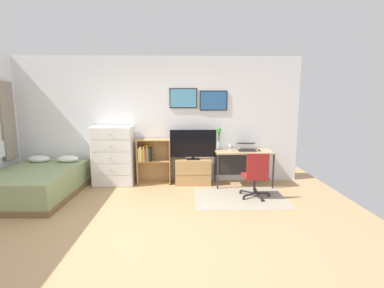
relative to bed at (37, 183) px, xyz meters
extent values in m
plane|color=tan|center=(2.17, -1.41, -0.26)|extent=(7.20, 7.20, 0.00)
cube|color=white|center=(2.17, 1.02, 1.09)|extent=(6.12, 0.06, 2.70)
cube|color=black|center=(2.73, 0.97, 1.56)|extent=(0.59, 0.02, 0.42)
cube|color=#4C93B7|center=(2.73, 0.96, 1.56)|extent=(0.55, 0.01, 0.38)
cube|color=black|center=(3.37, 0.97, 1.51)|extent=(0.59, 0.02, 0.42)
cube|color=#285B93|center=(3.37, 0.96, 1.51)|extent=(0.55, 0.01, 0.38)
cube|color=gray|center=(-0.77, 0.58, 1.12)|extent=(0.05, 0.40, 1.54)
cube|color=#9E937F|center=(3.78, -0.14, -0.26)|extent=(1.70, 1.20, 0.01)
cube|color=brown|center=(0.00, -0.02, -0.21)|extent=(1.40, 1.94, 0.10)
cube|color=#8C9E6B|center=(0.00, -0.02, 0.04)|extent=(1.36, 1.90, 0.42)
ellipsoid|color=white|center=(-0.28, 0.69, 0.31)|extent=(0.45, 0.29, 0.14)
ellipsoid|color=white|center=(0.31, 0.68, 0.31)|extent=(0.45, 0.29, 0.14)
cube|color=white|center=(1.24, 0.75, 0.36)|extent=(0.84, 0.42, 1.25)
cube|color=silver|center=(1.24, 0.53, -0.13)|extent=(0.80, 0.01, 0.23)
sphere|color=#A59E8C|center=(1.24, 0.51, -0.13)|extent=(0.03, 0.03, 0.03)
cube|color=silver|center=(1.24, 0.53, 0.11)|extent=(0.80, 0.01, 0.23)
sphere|color=#A59E8C|center=(1.24, 0.51, 0.11)|extent=(0.03, 0.03, 0.03)
cube|color=silver|center=(1.24, 0.53, 0.36)|extent=(0.80, 0.01, 0.23)
sphere|color=#A59E8C|center=(1.24, 0.51, 0.36)|extent=(0.03, 0.03, 0.03)
cube|color=silver|center=(1.24, 0.53, 0.61)|extent=(0.80, 0.01, 0.23)
sphere|color=#A59E8C|center=(1.24, 0.51, 0.61)|extent=(0.03, 0.03, 0.03)
cube|color=silver|center=(1.24, 0.53, 0.85)|extent=(0.80, 0.01, 0.23)
sphere|color=#A59E8C|center=(1.24, 0.51, 0.85)|extent=(0.03, 0.03, 0.03)
cube|color=tan|center=(1.75, 0.81, 0.22)|extent=(0.02, 0.30, 0.96)
cube|color=tan|center=(2.43, 0.81, 0.22)|extent=(0.02, 0.30, 0.96)
cube|color=tan|center=(2.09, 0.81, -0.26)|extent=(0.70, 0.30, 0.02)
cube|color=tan|center=(2.09, 0.81, 0.24)|extent=(0.67, 0.30, 0.02)
cube|color=tan|center=(2.09, 0.81, 0.69)|extent=(0.67, 0.30, 0.02)
cube|color=tan|center=(2.09, 0.95, 0.22)|extent=(0.70, 0.01, 0.96)
cube|color=gold|center=(1.78, 0.77, 0.39)|extent=(0.03, 0.21, 0.28)
cube|color=white|center=(1.82, 0.77, 0.40)|extent=(0.04, 0.20, 0.31)
cube|color=gold|center=(1.86, 0.79, 0.38)|extent=(0.03, 0.24, 0.27)
cube|color=gold|center=(1.89, 0.76, 0.40)|extent=(0.03, 0.19, 0.32)
cube|color=#8C388C|center=(1.93, 0.77, 0.38)|extent=(0.03, 0.20, 0.27)
cube|color=orange|center=(1.96, 0.76, 0.42)|extent=(0.03, 0.18, 0.35)
cube|color=#2D8C4C|center=(1.99, 0.75, 0.38)|extent=(0.02, 0.17, 0.28)
cube|color=black|center=(2.03, 0.75, 0.39)|extent=(0.04, 0.17, 0.28)
cube|color=tan|center=(2.93, 0.76, 0.01)|extent=(0.75, 0.40, 0.54)
cube|color=tan|center=(2.93, 0.55, 0.01)|extent=(0.75, 0.01, 0.02)
cube|color=black|center=(2.93, 0.74, 0.29)|extent=(0.28, 0.16, 0.02)
cube|color=black|center=(2.93, 0.74, 0.32)|extent=(0.06, 0.04, 0.05)
cube|color=black|center=(2.93, 0.74, 0.62)|extent=(0.97, 0.02, 0.58)
cube|color=black|center=(2.93, 0.72, 0.62)|extent=(0.94, 0.01, 0.55)
cube|color=tan|center=(3.98, 0.66, 0.46)|extent=(1.19, 0.60, 0.03)
cube|color=#2D2D30|center=(3.41, 0.39, 0.09)|extent=(0.03, 0.03, 0.71)
cube|color=#2D2D30|center=(4.54, 0.39, 0.09)|extent=(0.03, 0.03, 0.71)
cube|color=#2D2D30|center=(3.41, 0.93, 0.09)|extent=(0.03, 0.03, 0.71)
cube|color=#2D2D30|center=(4.54, 0.93, 0.09)|extent=(0.03, 0.03, 0.71)
cube|color=#2D2D30|center=(3.98, 0.95, 0.13)|extent=(1.13, 0.02, 0.50)
cylinder|color=#232326|center=(4.33, -0.09, -0.24)|extent=(0.05, 0.05, 0.05)
cube|color=#232326|center=(4.19, -0.09, -0.20)|extent=(0.28, 0.03, 0.02)
cylinder|color=#232326|center=(4.14, 0.17, -0.24)|extent=(0.05, 0.05, 0.05)
cube|color=#232326|center=(4.10, 0.04, -0.20)|extent=(0.12, 0.27, 0.02)
cylinder|color=#232326|center=(3.83, 0.08, -0.24)|extent=(0.05, 0.05, 0.05)
cube|color=#232326|center=(3.94, -0.01, -0.20)|extent=(0.24, 0.19, 0.02)
cylinder|color=#232326|center=(3.82, -0.25, -0.24)|extent=(0.05, 0.05, 0.05)
cube|color=#232326|center=(3.94, -0.17, -0.20)|extent=(0.25, 0.19, 0.02)
cylinder|color=#232326|center=(4.13, -0.36, -0.24)|extent=(0.05, 0.05, 0.05)
cube|color=#232326|center=(4.09, -0.22, -0.20)|extent=(0.11, 0.28, 0.02)
cylinder|color=#232326|center=(4.05, -0.09, -0.03)|extent=(0.04, 0.04, 0.30)
cube|color=maroon|center=(4.05, -0.09, 0.13)|extent=(0.45, 0.45, 0.03)
cube|color=maroon|center=(4.05, -0.29, 0.37)|extent=(0.40, 0.04, 0.45)
cube|color=#333338|center=(4.05, 0.64, 0.48)|extent=(0.38, 0.26, 0.01)
cube|color=black|center=(4.05, 0.64, 0.49)|extent=(0.36, 0.24, 0.00)
cube|color=#333338|center=(4.05, 0.80, 0.60)|extent=(0.38, 0.24, 0.07)
cube|color=#234C5B|center=(4.05, 0.80, 0.61)|extent=(0.36, 0.22, 0.06)
ellipsoid|color=#262628|center=(4.29, 0.60, 0.49)|extent=(0.06, 0.10, 0.03)
cylinder|color=silver|center=(3.49, 0.86, 0.56)|extent=(0.09, 0.09, 0.16)
cylinder|color=#3D8438|center=(3.50, 0.86, 0.71)|extent=(0.01, 0.01, 0.38)
sphere|color=#308B2C|center=(3.50, 0.86, 0.90)|extent=(0.07, 0.07, 0.07)
cylinder|color=#3D8438|center=(3.47, 0.88, 0.71)|extent=(0.01, 0.01, 0.37)
sphere|color=#308B2C|center=(3.47, 0.88, 0.89)|extent=(0.07, 0.07, 0.07)
cylinder|color=#3D8438|center=(3.48, 0.84, 0.69)|extent=(0.01, 0.01, 0.33)
sphere|color=#308B2C|center=(3.48, 0.84, 0.85)|extent=(0.07, 0.07, 0.07)
cylinder|color=silver|center=(3.69, 0.60, 0.48)|extent=(0.06, 0.06, 0.01)
cylinder|color=silver|center=(3.69, 0.60, 0.53)|extent=(0.01, 0.01, 0.10)
cone|color=silver|center=(3.69, 0.60, 0.62)|extent=(0.07, 0.07, 0.07)
camera|label=1|loc=(2.76, -5.20, 1.58)|focal=26.75mm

